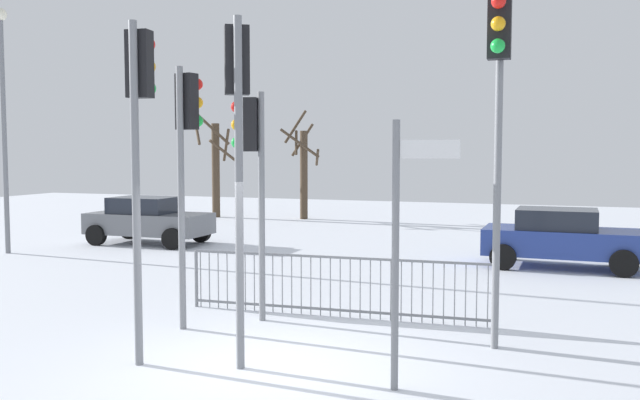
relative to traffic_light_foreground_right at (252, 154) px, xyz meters
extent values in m
plane|color=white|center=(1.25, -2.25, -2.85)|extent=(60.00, 60.00, 0.00)
cylinder|color=slate|center=(0.15, 0.04, -0.91)|extent=(0.11, 0.11, 3.89)
cube|color=black|center=(-0.01, 0.00, 0.49)|extent=(0.29, 0.36, 0.90)
sphere|color=red|center=(-0.26, -0.06, 0.79)|extent=(0.20, 0.20, 0.20)
sphere|color=orange|center=(-0.26, -0.06, 0.49)|extent=(0.20, 0.20, 0.20)
sphere|color=green|center=(-0.26, -0.06, 0.19)|extent=(0.20, 0.20, 0.20)
cylinder|color=slate|center=(-0.42, -2.72, -0.55)|extent=(0.11, 0.11, 4.61)
cube|color=black|center=(-0.44, -2.56, 1.21)|extent=(0.34, 0.25, 0.90)
sphere|color=red|center=(-0.47, -2.31, 1.51)|extent=(0.20, 0.20, 0.20)
sphere|color=orange|center=(-0.47, -2.31, 1.21)|extent=(0.20, 0.20, 0.20)
sphere|color=green|center=(-0.47, -2.31, 0.91)|extent=(0.20, 0.20, 0.20)
cylinder|color=slate|center=(4.06, -0.30, -0.26)|extent=(0.11, 0.11, 5.19)
cube|color=black|center=(4.06, -0.46, 1.78)|extent=(0.32, 0.22, 0.90)
sphere|color=red|center=(4.06, -0.71, 2.08)|extent=(0.20, 0.20, 0.20)
sphere|color=orange|center=(4.06, -0.71, 1.78)|extent=(0.20, 0.20, 0.20)
sphere|color=green|center=(4.06, -0.71, 1.48)|extent=(0.20, 0.20, 0.20)
cylinder|color=slate|center=(-0.84, -0.91, -0.73)|extent=(0.11, 0.11, 4.25)
cube|color=black|center=(-0.81, -0.75, 0.84)|extent=(0.36, 0.28, 0.90)
sphere|color=red|center=(-0.76, -0.50, 1.14)|extent=(0.20, 0.20, 0.20)
sphere|color=orange|center=(-0.76, -0.50, 0.84)|extent=(0.20, 0.20, 0.20)
sphere|color=green|center=(-0.76, -0.50, 0.54)|extent=(0.20, 0.20, 0.20)
cylinder|color=slate|center=(0.95, -2.40, -0.53)|extent=(0.11, 0.11, 4.64)
cube|color=black|center=(0.86, -2.26, 1.24)|extent=(0.39, 0.35, 0.90)
sphere|color=red|center=(0.73, -2.04, 1.54)|extent=(0.20, 0.20, 0.20)
sphere|color=orange|center=(0.73, -2.04, 1.24)|extent=(0.20, 0.20, 0.20)
sphere|color=green|center=(0.73, -2.04, 0.94)|extent=(0.20, 0.20, 0.20)
cylinder|color=slate|center=(3.07, -2.49, -1.22)|extent=(0.09, 0.09, 3.27)
cube|color=white|center=(3.46, -2.41, 0.07)|extent=(0.69, 0.17, 0.22)
cube|color=slate|center=(1.24, 0.70, -1.80)|extent=(5.37, 0.34, 0.04)
cube|color=slate|center=(1.24, 0.70, -2.73)|extent=(5.37, 0.34, 0.04)
cylinder|color=slate|center=(-1.35, 0.56, -2.33)|extent=(0.02, 0.02, 1.05)
cylinder|color=slate|center=(-1.17, 0.57, -2.33)|extent=(0.02, 0.02, 1.05)
cylinder|color=slate|center=(-0.99, 0.58, -2.33)|extent=(0.02, 0.02, 1.05)
cylinder|color=slate|center=(-0.81, 0.59, -2.33)|extent=(0.02, 0.02, 1.05)
cylinder|color=slate|center=(-0.63, 0.60, -2.33)|extent=(0.02, 0.02, 1.05)
cylinder|color=slate|center=(-0.45, 0.61, -2.33)|extent=(0.02, 0.02, 1.05)
cylinder|color=slate|center=(-0.28, 0.62, -2.33)|extent=(0.02, 0.02, 1.05)
cylinder|color=slate|center=(-0.10, 0.63, -2.33)|extent=(0.02, 0.02, 1.05)
cylinder|color=slate|center=(0.08, 0.64, -2.33)|extent=(0.02, 0.02, 1.05)
cylinder|color=slate|center=(0.26, 0.65, -2.33)|extent=(0.02, 0.02, 1.05)
cylinder|color=slate|center=(0.44, 0.66, -2.33)|extent=(0.02, 0.02, 1.05)
cylinder|color=slate|center=(0.62, 0.67, -2.33)|extent=(0.02, 0.02, 1.05)
cylinder|color=slate|center=(0.80, 0.68, -2.33)|extent=(0.02, 0.02, 1.05)
cylinder|color=slate|center=(0.98, 0.69, -2.33)|extent=(0.02, 0.02, 1.05)
cylinder|color=slate|center=(1.15, 0.70, -2.33)|extent=(0.02, 0.02, 1.05)
cylinder|color=slate|center=(1.33, 0.71, -2.33)|extent=(0.02, 0.02, 1.05)
cylinder|color=slate|center=(1.51, 0.72, -2.33)|extent=(0.02, 0.02, 1.05)
cylinder|color=slate|center=(1.69, 0.73, -2.33)|extent=(0.02, 0.02, 1.05)
cylinder|color=slate|center=(1.87, 0.74, -2.33)|extent=(0.02, 0.02, 1.05)
cylinder|color=slate|center=(2.05, 0.75, -2.33)|extent=(0.02, 0.02, 1.05)
cylinder|color=slate|center=(2.23, 0.76, -2.33)|extent=(0.02, 0.02, 1.05)
cylinder|color=slate|center=(2.41, 0.77, -2.33)|extent=(0.02, 0.02, 1.05)
cylinder|color=slate|center=(2.58, 0.78, -2.33)|extent=(0.02, 0.02, 1.05)
cylinder|color=slate|center=(2.76, 0.79, -2.33)|extent=(0.02, 0.02, 1.05)
cylinder|color=slate|center=(2.94, 0.80, -2.33)|extent=(0.02, 0.02, 1.05)
cylinder|color=slate|center=(3.12, 0.81, -2.33)|extent=(0.02, 0.02, 1.05)
cylinder|color=slate|center=(3.30, 0.82, -2.33)|extent=(0.02, 0.02, 1.05)
cylinder|color=slate|center=(3.48, 0.83, -2.33)|extent=(0.02, 0.02, 1.05)
cylinder|color=slate|center=(3.66, 0.84, -2.33)|extent=(0.02, 0.02, 1.05)
cylinder|color=slate|center=(3.84, 0.85, -2.33)|extent=(0.02, 0.02, 1.05)
cylinder|color=slate|center=(-1.44, 0.55, -2.33)|extent=(0.06, 0.06, 1.05)
cylinder|color=slate|center=(3.93, 0.86, -2.33)|extent=(0.06, 0.06, 1.05)
cube|color=slate|center=(-7.22, 7.58, -2.21)|extent=(3.82, 1.76, 0.65)
cube|color=#1E232D|center=(-7.37, 7.58, -1.66)|extent=(1.92, 1.53, 0.55)
cylinder|color=black|center=(-5.88, 8.45, -2.53)|extent=(0.64, 0.23, 0.64)
cylinder|color=black|center=(-5.86, 6.75, -2.53)|extent=(0.64, 0.23, 0.64)
cylinder|color=black|center=(-8.58, 8.41, -2.53)|extent=(0.64, 0.23, 0.64)
cylinder|color=black|center=(-8.56, 6.71, -2.53)|extent=(0.64, 0.23, 0.64)
cube|color=navy|center=(4.99, 7.35, -2.21)|extent=(3.83, 1.77, 0.65)
cube|color=#1E232D|center=(4.84, 7.35, -1.66)|extent=(1.93, 1.54, 0.55)
cylinder|color=black|center=(6.36, 8.17, -2.53)|extent=(0.64, 0.23, 0.64)
cylinder|color=black|center=(6.32, 6.47, -2.53)|extent=(0.64, 0.23, 0.64)
cylinder|color=black|center=(3.66, 8.22, -2.53)|extent=(0.64, 0.23, 0.64)
cylinder|color=black|center=(3.62, 6.52, -2.53)|extent=(0.64, 0.23, 0.64)
cylinder|color=slate|center=(-9.90, 4.55, 0.44)|extent=(0.14, 0.14, 6.60)
sphere|color=#F2EACC|center=(-9.90, 4.55, 3.85)|extent=(0.36, 0.36, 0.36)
cylinder|color=#473828|center=(-9.42, 15.95, -0.79)|extent=(0.35, 0.35, 4.12)
cylinder|color=#473828|center=(-9.05, 16.26, 0.32)|extent=(0.78, 0.88, 1.43)
cylinder|color=#473828|center=(-8.68, 15.56, -0.04)|extent=(0.92, 1.58, 1.19)
cylinder|color=#473828|center=(-9.18, 15.31, 0.99)|extent=(1.39, 0.61, 1.36)
cylinder|color=#473828|center=(-10.05, 15.47, 0.94)|extent=(1.10, 1.41, 1.27)
cylinder|color=#473828|center=(-5.47, 16.49, -0.97)|extent=(0.33, 0.33, 3.78)
cylinder|color=#473828|center=(-4.94, 16.72, -0.21)|extent=(0.58, 1.16, 0.73)
cylinder|color=#473828|center=(-5.96, 16.77, 1.11)|extent=(0.70, 1.11, 1.46)
cylinder|color=#473828|center=(-5.77, 16.37, 0.42)|extent=(0.37, 0.73, 1.07)
cylinder|color=#473828|center=(-5.68, 16.89, 0.54)|extent=(0.93, 0.57, 1.44)
cylinder|color=#473828|center=(-5.34, 15.69, 0.38)|extent=(1.68, 0.38, 1.24)
camera|label=1|loc=(4.93, -10.31, 0.04)|focal=37.74mm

